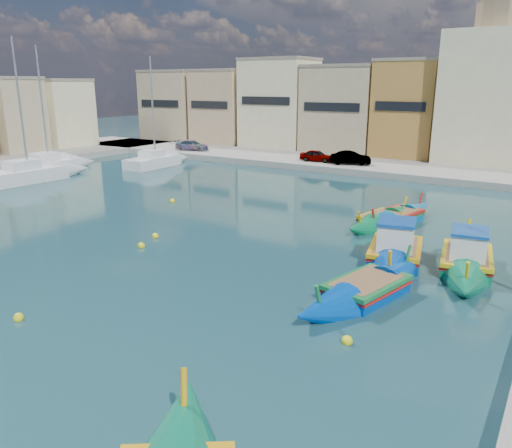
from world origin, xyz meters
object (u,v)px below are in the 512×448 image
Objects in this scene: luzzu_turquoise_cabin at (466,261)px; luzzu_green at (383,221)px; church_block at (505,78)px; yacht_mid at (46,173)px; luzzu_cyan_mid at (398,218)px; luzzu_blue_cabin at (395,253)px; yacht_north at (165,160)px; luzzu_blue_south at (367,290)px; yacht_midnorth at (62,165)px.

luzzu_turquoise_cabin is 1.29× the size of luzzu_green.
church_block is 42.65m from yacht_mid.
luzzu_cyan_mid is (-1.81, -24.84, -8.17)m from church_block.
luzzu_blue_cabin is at bearing -73.75° from luzzu_cyan_mid.
yacht_north reaches higher than luzzu_turquoise_cabin.
luzzu_turquoise_cabin reaches higher than luzzu_cyan_mid.
yacht_mid is at bearing -177.42° from luzzu_green.
yacht_north is at bearing 145.16° from luzzu_blue_south.
luzzu_cyan_mid is at bearing 106.25° from luzzu_blue_cabin.
yacht_midnorth is at bearing 167.07° from luzzu_blue_cabin.
luzzu_blue_south is at bearing -116.63° from luzzu_turquoise_cabin.
church_block is at bearing 85.82° from luzzu_cyan_mid.
luzzu_blue_south is 35.14m from yacht_north.
yacht_mid is at bearing 164.68° from luzzu_blue_south.
yacht_mid is (2.77, -3.68, 0.01)m from yacht_midnorth.
yacht_midnorth is at bearing 160.33° from luzzu_blue_south.
yacht_mid reaches higher than luzzu_cyan_mid.
yacht_mid reaches higher than luzzu_green.
luzzu_cyan_mid is at bearing 68.08° from luzzu_green.
luzzu_turquoise_cabin is 3.07m from luzzu_blue_cabin.
luzzu_blue_south is at bearing -89.21° from church_block.
luzzu_turquoise_cabin reaches higher than luzzu_blue_south.
yacht_midnorth is at bearing -145.51° from church_block.
luzzu_blue_cabin is at bearing -28.57° from yacht_north.
luzzu_blue_cabin is at bearing -166.19° from luzzu_turquoise_cabin.
yacht_midnorth is at bearing 169.13° from luzzu_turquoise_cabin.
luzzu_blue_south reaches higher than luzzu_cyan_mid.
yacht_mid is (-29.91, -2.54, 0.25)m from luzzu_cyan_mid.
yacht_mid reaches higher than yacht_north.
luzzu_turquoise_cabin reaches higher than luzzu_green.
luzzu_cyan_mid is 27.92m from yacht_north.
yacht_midnorth reaches higher than luzzu_turquoise_cabin.
luzzu_blue_south is 0.70× the size of yacht_mid.
luzzu_turquoise_cabin is 35.06m from yacht_mid.
luzzu_blue_cabin is at bearing -66.14° from luzzu_green.
luzzu_green is (-2.48, 5.60, -0.15)m from luzzu_blue_cabin.
luzzu_turquoise_cabin is at bearing -5.80° from yacht_mid.
luzzu_blue_cabin reaches higher than luzzu_green.
yacht_midnorth is (-37.65, 7.23, 0.12)m from luzzu_turquoise_cabin.
church_block is 32.66m from luzzu_blue_cabin.
luzzu_blue_cabin is 0.76× the size of yacht_midnorth.
yacht_mid is (-32.23, 8.83, 0.23)m from luzzu_blue_south.
luzzu_blue_cabin is 35.57m from yacht_midnorth.
luzzu_turquoise_cabin is at bearing -41.75° from luzzu_green.
luzzu_blue_cabin reaches higher than luzzu_blue_south.
luzzu_cyan_mid is at bearing 129.21° from luzzu_turquoise_cabin.
luzzu_blue_cabin is at bearing -12.93° from yacht_midnorth.
luzzu_blue_cabin is 32.18m from yacht_mid.
yacht_midnorth is 0.97× the size of yacht_mid.
luzzu_blue_cabin is at bearing -7.63° from yacht_mid.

